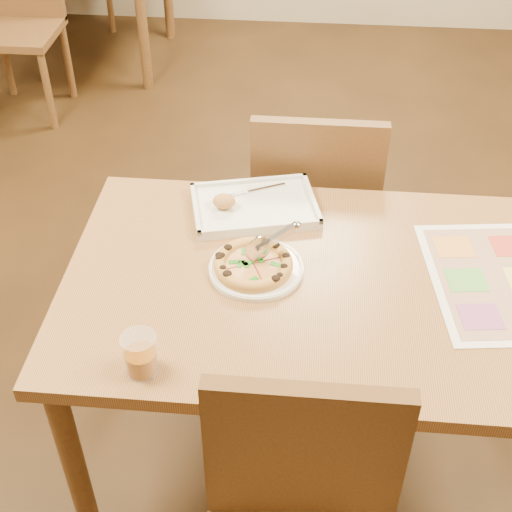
# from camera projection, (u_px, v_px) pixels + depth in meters

# --- Properties ---
(room) EXTENTS (7.00, 7.00, 7.00)m
(room) POSITION_uv_depth(u_px,v_px,m) (328.00, 50.00, 1.45)
(room) COLOR #34200E
(room) RESTS_ON ground
(dining_table) EXTENTS (1.30, 0.85, 0.72)m
(dining_table) POSITION_uv_depth(u_px,v_px,m) (311.00, 304.00, 1.91)
(dining_table) COLOR #9A663D
(dining_table) RESTS_ON ground
(chair_far) EXTENTS (0.42, 0.42, 0.47)m
(chair_far) POSITION_uv_depth(u_px,v_px,m) (315.00, 195.00, 2.41)
(chair_far) COLOR brown
(chair_far) RESTS_ON ground
(bg_chair_near) EXTENTS (0.42, 0.42, 0.47)m
(bg_chair_near) POSITION_uv_depth(u_px,v_px,m) (19.00, 4.00, 3.74)
(bg_chair_near) COLOR brown
(bg_chair_near) RESTS_ON ground
(plate) EXTENTS (0.33, 0.33, 0.01)m
(plate) POSITION_uv_depth(u_px,v_px,m) (256.00, 269.00, 1.88)
(plate) COLOR white
(plate) RESTS_ON dining_table
(pizza) EXTENTS (0.21, 0.21, 0.03)m
(pizza) POSITION_uv_depth(u_px,v_px,m) (253.00, 264.00, 1.86)
(pizza) COLOR gold
(pizza) RESTS_ON plate
(pizza_cutter) EXTENTS (0.14, 0.08, 0.09)m
(pizza_cutter) POSITION_uv_depth(u_px,v_px,m) (271.00, 241.00, 1.85)
(pizza_cutter) COLOR silver
(pizza_cutter) RESTS_ON pizza
(appetizer_tray) EXTENTS (0.40, 0.32, 0.06)m
(appetizer_tray) POSITION_uv_depth(u_px,v_px,m) (252.00, 207.00, 2.08)
(appetizer_tray) COLOR silver
(appetizer_tray) RESTS_ON dining_table
(glass_tumbler) EXTENTS (0.08, 0.08, 0.10)m
(glass_tumbler) POSITION_uv_depth(u_px,v_px,m) (141.00, 356.00, 1.59)
(glass_tumbler) COLOR #8B470A
(glass_tumbler) RESTS_ON dining_table
(menu) EXTENTS (0.39, 0.51, 0.00)m
(menu) POSITION_uv_depth(u_px,v_px,m) (496.00, 280.00, 1.85)
(menu) COLOR white
(menu) RESTS_ON dining_table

